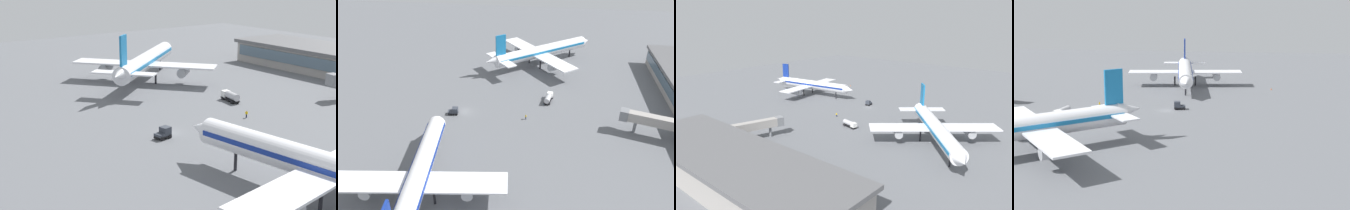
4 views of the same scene
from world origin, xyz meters
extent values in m
plane|color=slate|center=(0.00, 0.00, 0.00)|extent=(288.00, 288.00, 0.00)
cube|color=#9E9993|center=(14.46, -78.00, 3.39)|extent=(72.80, 21.87, 6.77)
cube|color=#4C6070|center=(14.46, -66.85, 4.36)|extent=(69.89, 0.30, 3.48)
cube|color=#59595B|center=(14.46, -78.00, 7.26)|extent=(75.71, 22.74, 1.16)
cylinder|color=white|center=(-36.81, 0.62, 5.53)|extent=(42.13, 10.11, 4.61)
cone|color=white|center=(-14.68, 3.57, 5.53)|extent=(5.15, 4.95, 4.38)
cone|color=white|center=(-58.94, -2.34, 6.22)|extent=(6.20, 4.42, 3.69)
cube|color=navy|center=(-36.81, 0.62, 5.87)|extent=(40.48, 9.98, 0.83)
cube|color=white|center=(-38.88, 0.34, 5.07)|extent=(11.90, 40.33, 0.41)
cylinder|color=#A5A8AD|center=(-40.36, 11.38, 3.46)|extent=(5.73, 3.23, 2.53)
cylinder|color=#A5A8AD|center=(-37.41, -10.70, 3.46)|extent=(5.73, 3.23, 2.53)
cube|color=white|center=(-55.49, -1.88, 5.99)|extent=(5.82, 16.27, 0.33)
cube|color=navy|center=(-55.49, -1.88, 11.52)|extent=(4.05, 1.02, 7.37)
cylinder|color=black|center=(-22.28, 2.55, 1.61)|extent=(0.55, 0.55, 3.23)
cylinder|color=black|center=(-40.62, 3.83, 1.61)|extent=(0.55, 0.55, 3.23)
cylinder|color=black|center=(-39.64, -3.48, 1.61)|extent=(0.55, 0.55, 3.23)
cylinder|color=white|center=(43.28, -22.55, 5.91)|extent=(32.61, 37.47, 4.93)
cone|color=white|center=(58.64, -40.83, 5.91)|extent=(6.76, 6.79, 4.68)
cone|color=white|center=(27.91, -4.27, 6.65)|extent=(6.98, 7.25, 3.94)
cube|color=#1972B2|center=(43.28, -22.55, 6.28)|extent=(31.53, 36.16, 0.89)
cube|color=white|center=(41.83, -20.84, 5.42)|extent=(37.19, 32.88, 0.44)
cylinder|color=#A5A8AD|center=(50.96, -13.17, 3.70)|extent=(5.82, 6.20, 2.71)
cylinder|color=#A5A8AD|center=(32.71, -28.51, 3.70)|extent=(5.82, 6.20, 2.71)
cube|color=white|center=(30.30, -7.12, 6.41)|extent=(15.62, 14.03, 0.35)
cube|color=#1972B2|center=(30.30, -7.12, 12.32)|extent=(3.18, 3.63, 7.89)
cylinder|color=black|center=(53.37, -34.56, 1.73)|extent=(0.59, 0.59, 3.45)
cylinder|color=black|center=(43.99, -17.27, 1.73)|extent=(0.59, 0.59, 3.45)
cylinder|color=black|center=(37.95, -22.35, 1.73)|extent=(0.59, 0.59, 3.45)
cube|color=black|center=(-2.11, 3.33, 0.55)|extent=(2.34, 3.44, 0.30)
cube|color=#333842|center=(-2.01, 2.64, 1.50)|extent=(2.14, 2.06, 1.60)
cube|color=#3F596B|center=(-1.89, 1.84, 1.82)|extent=(1.59, 0.31, 0.90)
cube|color=#333842|center=(-2.24, 4.22, 0.95)|extent=(2.08, 1.66, 0.50)
cylinder|color=black|center=(-1.01, 2.36, 0.40)|extent=(0.41, 0.83, 0.80)
cylinder|color=black|center=(-2.89, 2.09, 0.40)|extent=(0.41, 0.83, 0.80)
cylinder|color=black|center=(-1.33, 4.58, 0.40)|extent=(0.41, 0.83, 0.80)
cylinder|color=black|center=(-3.21, 4.30, 0.40)|extent=(0.41, 0.83, 0.80)
cube|color=black|center=(10.86, -26.79, 0.55)|extent=(6.54, 3.03, 0.30)
cube|color=white|center=(13.07, -27.20, 1.50)|extent=(2.12, 2.20, 1.60)
cube|color=#3F596B|center=(13.87, -27.35, 1.82)|extent=(0.37, 1.58, 0.90)
cylinder|color=#B7B7BC|center=(9.97, -26.62, 1.60)|extent=(4.75, 2.60, 1.80)
cylinder|color=black|center=(13.20, -26.26, 0.40)|extent=(0.84, 0.44, 0.80)
cylinder|color=black|center=(12.85, -28.13, 0.40)|extent=(0.84, 0.44, 0.80)
cylinder|color=black|center=(8.87, -25.45, 0.40)|extent=(0.84, 0.44, 0.80)
cylinder|color=black|center=(8.52, -27.31, 0.40)|extent=(0.84, 0.44, 0.80)
cylinder|color=#1E2338|center=(-1.72, -20.18, 0.42)|extent=(0.44, 0.44, 0.85)
cylinder|color=yellow|center=(-1.72, -20.18, 1.15)|extent=(0.52, 0.52, 0.60)
sphere|color=tan|center=(-1.72, -20.18, 1.56)|extent=(0.22, 0.22, 0.22)
cylinder|color=yellow|center=(-1.52, -20.06, 1.15)|extent=(0.10, 0.10, 0.54)
cylinder|color=yellow|center=(-1.93, -20.30, 1.15)|extent=(0.10, 0.10, 0.54)
cube|color=#9E9993|center=(-5.65, -58.07, 5.20)|extent=(7.06, 16.60, 2.80)
cylinder|color=slate|center=(-4.06, -52.51, 1.90)|extent=(0.90, 0.90, 3.80)
cube|color=slate|center=(-3.09, -49.16, 5.20)|extent=(3.66, 3.17, 3.08)
cone|color=#EA590C|center=(-35.39, 30.54, 0.30)|extent=(0.44, 0.44, 0.60)
camera|label=1|loc=(-78.59, 57.07, 33.43)|focal=52.99mm
camera|label=2|loc=(-89.79, -26.97, 56.23)|focal=35.42mm
camera|label=3|loc=(84.21, -117.12, 41.22)|focal=34.56mm
camera|label=4|loc=(138.76, 22.29, 33.13)|focal=54.55mm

